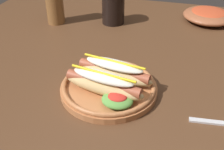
% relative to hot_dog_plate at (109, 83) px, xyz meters
% --- Properties ---
extents(dining_table, '(1.42, 1.07, 0.74)m').
position_rel_hot_dog_plate_xyz_m(dining_table, '(0.06, 0.19, -0.11)').
color(dining_table, '#51331E').
rests_on(dining_table, ground_plane).
extents(hot_dog_plate, '(0.24, 0.24, 0.08)m').
position_rel_hot_dog_plate_xyz_m(hot_dog_plate, '(0.00, 0.00, 0.00)').
color(hot_dog_plate, '#B77042').
rests_on(hot_dog_plate, dining_table).
extents(fork, '(0.12, 0.03, 0.00)m').
position_rel_hot_dog_plate_xyz_m(fork, '(0.27, -0.05, -0.02)').
color(fork, silver).
rests_on(fork, dining_table).
extents(soda_cup, '(0.09, 0.09, 0.11)m').
position_rel_hot_dog_plate_xyz_m(soda_cup, '(-0.11, 0.43, 0.03)').
color(soda_cup, black).
rests_on(soda_cup, dining_table).
extents(side_bowl, '(0.19, 0.19, 0.05)m').
position_rel_hot_dog_plate_xyz_m(side_bowl, '(0.24, 0.54, -0.00)').
color(side_bowl, brown).
rests_on(side_bowl, dining_table).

